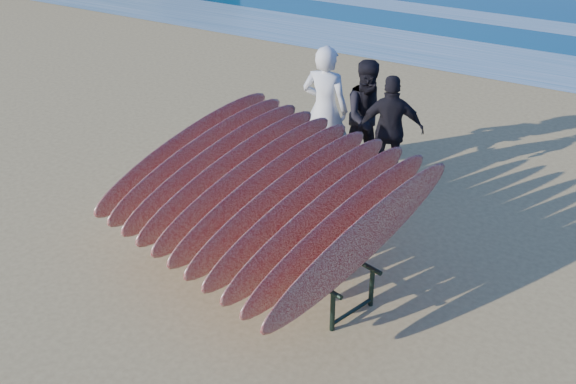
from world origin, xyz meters
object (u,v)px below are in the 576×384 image
at_px(person_dark_a, 369,116).
at_px(surfboard_rack, 263,193).
at_px(person_dark_b, 391,130).
at_px(person_white, 325,109).

bearing_deg(person_dark_a, surfboard_rack, -133.88).
height_order(surfboard_rack, person_dark_b, surfboard_rack).
xyz_separation_m(person_white, person_dark_a, (0.59, 0.33, -0.11)).
xyz_separation_m(surfboard_rack, person_dark_b, (0.44, 2.90, -0.18)).
xyz_separation_m(surfboard_rack, person_white, (-0.60, 2.77, -0.02)).
bearing_deg(person_dark_b, surfboard_rack, 57.43).
distance_m(person_white, person_dark_b, 1.06).
bearing_deg(person_white, person_dark_a, -156.75).
bearing_deg(person_dark_a, person_white, 165.32).
distance_m(person_dark_a, person_dark_b, 0.50).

